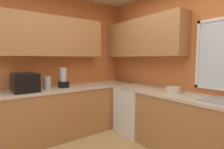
{
  "coord_description": "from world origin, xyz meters",
  "views": [
    {
      "loc": [
        1.45,
        -1.0,
        1.41
      ],
      "look_at": [
        -0.76,
        0.62,
        1.16
      ],
      "focal_mm": 27.87,
      "sensor_mm": 36.0,
      "label": 1
    }
  ],
  "objects": [
    {
      "name": "blender_appliance",
      "position": [
        -1.57,
        0.13,
        1.05
      ],
      "size": [
        0.15,
        0.15,
        0.36
      ],
      "color": "black",
      "rests_on": "counter_run_left"
    },
    {
      "name": "dishwasher",
      "position": [
        -0.91,
        1.28,
        0.42
      ],
      "size": [
        0.6,
        0.6,
        0.84
      ],
      "primitive_type": "cube",
      "color": "white",
      "rests_on": "ground_plane"
    },
    {
      "name": "counter_run_left",
      "position": [
        -1.57,
        0.0,
        0.45
      ],
      "size": [
        0.65,
        2.97,
        0.89
      ],
      "color": "#AD7542",
      "rests_on": "ground_plane"
    },
    {
      "name": "counter_run_back",
      "position": [
        0.21,
        1.31,
        0.45
      ],
      "size": [
        2.97,
        0.65,
        0.89
      ],
      "color": "#AD7542",
      "rests_on": "ground_plane"
    },
    {
      "name": "microwave",
      "position": [
        -1.57,
        -0.5,
        1.03
      ],
      "size": [
        0.48,
        0.36,
        0.29
      ],
      "primitive_type": "cube",
      "color": "black",
      "rests_on": "counter_run_left"
    },
    {
      "name": "room_shell",
      "position": [
        -0.36,
        0.46,
        1.76
      ],
      "size": [
        3.88,
        3.36,
        2.69
      ],
      "color": "#D17238",
      "rests_on": "ground_plane"
    },
    {
      "name": "bowl",
      "position": [
        -0.11,
        1.31,
        0.93
      ],
      "size": [
        0.23,
        0.23,
        0.09
      ],
      "primitive_type": "cylinder",
      "color": "beige",
      "rests_on": "counter_run_back"
    },
    {
      "name": "kettle",
      "position": [
        -1.55,
        -0.16,
        1.0
      ],
      "size": [
        0.12,
        0.12,
        0.22
      ],
      "primitive_type": "cylinder",
      "color": "#B7B7BC",
      "rests_on": "counter_run_left"
    }
  ]
}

